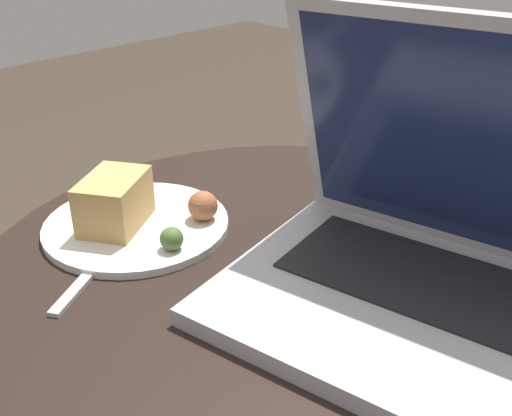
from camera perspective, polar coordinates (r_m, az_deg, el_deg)
The scene contains 5 objects.
table at distance 0.72m, azimuth 3.24°, elevation -14.43°, with size 0.67×0.67×0.52m.
laptop at distance 0.57m, azimuth 15.94°, elevation -4.08°, with size 0.38×0.31×0.27m.
beer_glass at distance 0.73m, azimuth 12.46°, elevation 8.34°, with size 0.07×0.07×0.22m.
snack_plate at distance 0.70m, azimuth -11.67°, elevation -0.57°, with size 0.21×0.21×0.07m.
fork at distance 0.67m, azimuth -13.86°, elevation -4.12°, with size 0.11×0.18×0.00m.
Camera 1 is at (0.34, -0.41, 0.86)m, focal length 42.00 mm.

